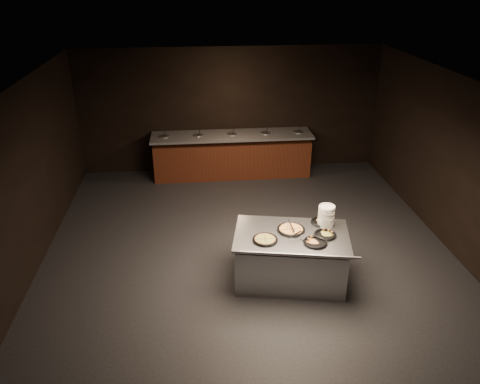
{
  "coord_description": "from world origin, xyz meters",
  "views": [
    {
      "loc": [
        -0.84,
        -6.63,
        4.47
      ],
      "look_at": [
        -0.14,
        0.3,
        1.11
      ],
      "focal_mm": 35.0,
      "sensor_mm": 36.0,
      "label": 1
    }
  ],
  "objects_px": {
    "plate_stack": "(326,216)",
    "pan_cheese_whole": "(291,229)",
    "pan_veggie_whole": "(265,239)",
    "serving_counter": "(290,258)"
  },
  "relations": [
    {
      "from": "serving_counter",
      "to": "pan_veggie_whole",
      "type": "bearing_deg",
      "value": -151.93
    },
    {
      "from": "plate_stack",
      "to": "pan_veggie_whole",
      "type": "xyz_separation_m",
      "value": [
        -1.01,
        -0.36,
        -0.15
      ]
    },
    {
      "from": "pan_veggie_whole",
      "to": "serving_counter",
      "type": "bearing_deg",
      "value": 17.08
    },
    {
      "from": "pan_veggie_whole",
      "to": "pan_cheese_whole",
      "type": "xyz_separation_m",
      "value": [
        0.44,
        0.25,
        0.0
      ]
    },
    {
      "from": "plate_stack",
      "to": "pan_cheese_whole",
      "type": "bearing_deg",
      "value": -169.47
    },
    {
      "from": "serving_counter",
      "to": "pan_veggie_whole",
      "type": "distance_m",
      "value": 0.63
    },
    {
      "from": "plate_stack",
      "to": "pan_veggie_whole",
      "type": "bearing_deg",
      "value": -160.53
    },
    {
      "from": "pan_veggie_whole",
      "to": "pan_cheese_whole",
      "type": "relative_size",
      "value": 0.88
    },
    {
      "from": "serving_counter",
      "to": "pan_cheese_whole",
      "type": "bearing_deg",
      "value": 95.51
    },
    {
      "from": "pan_veggie_whole",
      "to": "pan_cheese_whole",
      "type": "distance_m",
      "value": 0.51
    }
  ]
}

